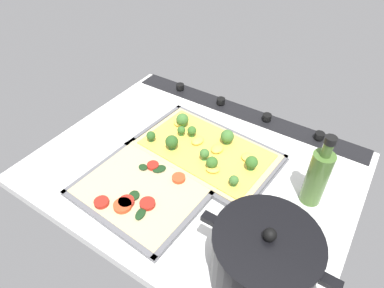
# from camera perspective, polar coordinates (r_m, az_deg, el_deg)

# --- Properties ---
(ground_plane) EXTENTS (0.83, 0.65, 0.03)m
(ground_plane) POSITION_cam_1_polar(r_m,az_deg,el_deg) (0.91, 0.49, -4.42)
(ground_plane) COLOR white
(stove_control_panel) EXTENTS (0.80, 0.07, 0.03)m
(stove_control_panel) POSITION_cam_1_polar(r_m,az_deg,el_deg) (1.09, 8.79, 5.57)
(stove_control_panel) COLOR black
(stove_control_panel) RESTS_ON ground_plane
(baking_tray_front) EXTENTS (0.42, 0.28, 0.01)m
(baking_tray_front) POSITION_cam_1_polar(r_m,az_deg,el_deg) (0.93, 2.17, -1.38)
(baking_tray_front) COLOR slate
(baking_tray_front) RESTS_ON ground_plane
(broccoli_pizza) EXTENTS (0.39, 0.25, 0.06)m
(broccoli_pizza) POSITION_cam_1_polar(r_m,az_deg,el_deg) (0.92, 2.10, -0.66)
(broccoli_pizza) COLOR #D3B77F
(broccoli_pizza) RESTS_ON baking_tray_front
(baking_tray_back) EXTENTS (0.32, 0.28, 0.01)m
(baking_tray_back) POSITION_cam_1_polar(r_m,az_deg,el_deg) (0.84, -8.60, -7.95)
(baking_tray_back) COLOR slate
(baking_tray_back) RESTS_ON ground_plane
(veggie_pizza_back) EXTENTS (0.30, 0.25, 0.02)m
(veggie_pizza_back) POSITION_cam_1_polar(r_m,az_deg,el_deg) (0.83, -8.73, -7.79)
(veggie_pizza_back) COLOR #C5B383
(veggie_pizza_back) RESTS_ON baking_tray_back
(cooking_pot) EXTENTS (0.27, 0.20, 0.16)m
(cooking_pot) POSITION_cam_1_polar(r_m,az_deg,el_deg) (0.66, 12.22, -18.89)
(cooking_pot) COLOR black
(cooking_pot) RESTS_ON ground_plane
(oil_bottle) EXTENTS (0.05, 0.05, 0.20)m
(oil_bottle) POSITION_cam_1_polar(r_m,az_deg,el_deg) (0.81, 20.88, -5.28)
(oil_bottle) COLOR #476B2D
(oil_bottle) RESTS_ON ground_plane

